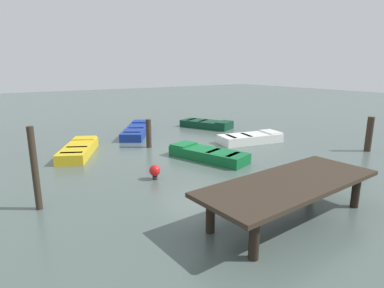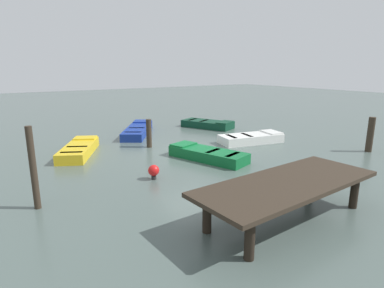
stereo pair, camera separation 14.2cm
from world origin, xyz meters
name	(u,v)px [view 2 (the right image)]	position (x,y,z in m)	size (l,w,h in m)	color
ground_plane	(192,152)	(0.00, 0.00, 0.00)	(80.00, 80.00, 0.00)	#4C5B56
dock_segment	(288,186)	(1.47, 6.34, 0.83)	(4.86, 2.06, 0.95)	#33281E
rowboat_yellow	(79,149)	(4.11, -2.26, 0.22)	(2.39, 3.31, 0.46)	gold
rowboat_white	(251,138)	(-3.31, 0.11, 0.22)	(3.18, 1.73, 0.46)	silver
rowboat_green	(207,154)	(0.11, 1.26, 0.22)	(2.02, 3.35, 0.46)	#0F602D
rowboat_dark_green	(208,124)	(-3.85, -4.18, 0.22)	(2.38, 3.26, 0.46)	#0C3823
rowboat_blue	(138,130)	(0.39, -4.76, 0.22)	(3.12, 3.99, 0.46)	navy
mooring_piling_mid_left	(149,133)	(1.16, -1.75, 0.63)	(0.24, 0.24, 1.27)	#33281E
mooring_piling_near_right	(33,168)	(6.33, 2.47, 1.07)	(0.17, 0.17, 2.14)	#33281E
mooring_piling_near_left	(370,135)	(-6.37, 4.06, 0.74)	(0.27, 0.27, 1.48)	#33281E
marker_buoy	(154,171)	(2.87, 2.15, 0.29)	(0.36, 0.36, 0.48)	#262626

